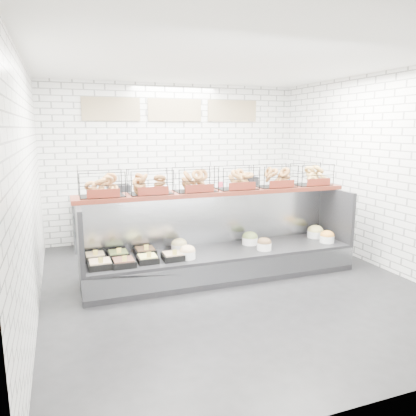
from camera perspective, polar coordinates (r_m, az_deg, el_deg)
name	(u,v)px	position (r m, az deg, el deg)	size (l,w,h in m)	color
ground	(229,283)	(5.85, 3.00, -10.49)	(5.50, 5.50, 0.00)	black
room_shell	(214,135)	(6.00, 0.91, 10.21)	(5.02, 5.51, 3.01)	white
display_case	(219,254)	(6.04, 1.60, -6.51)	(4.00, 0.90, 1.20)	black
bagel_shelf	(216,181)	(5.97, 1.20, 3.76)	(4.10, 0.50, 0.40)	#4A180F
prep_counter	(181,216)	(7.91, -3.88, -1.18)	(4.00, 0.60, 1.20)	#93969B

